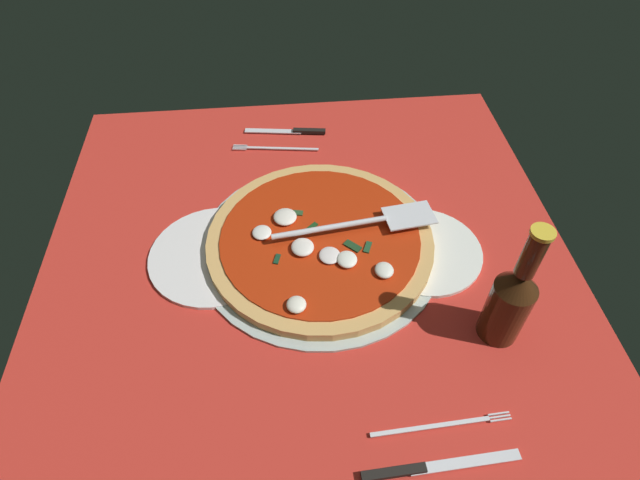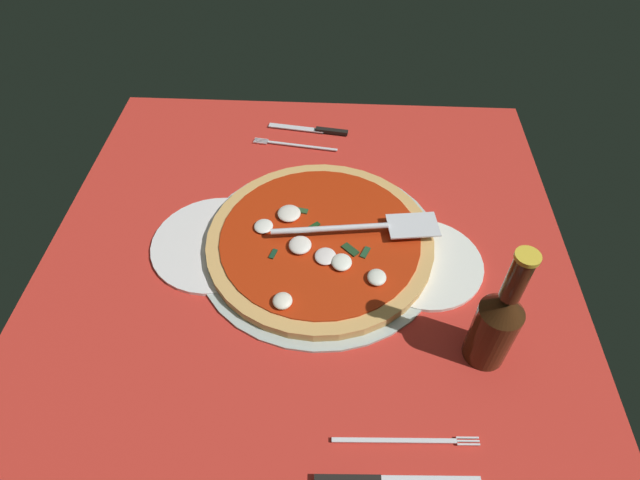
% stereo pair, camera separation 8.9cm
% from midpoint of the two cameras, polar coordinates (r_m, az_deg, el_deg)
% --- Properties ---
extents(ground_plane, '(0.92, 0.92, 0.01)m').
position_cam_midpoint_polar(ground_plane, '(0.91, -4.24, -1.54)').
color(ground_plane, red).
extents(checker_pattern, '(0.92, 0.92, 0.00)m').
position_cam_midpoint_polar(checker_pattern, '(0.90, -4.26, -1.35)').
color(checker_pattern, silver).
rests_on(checker_pattern, ground_plane).
extents(pizza_pan, '(0.43, 0.43, 0.01)m').
position_cam_midpoint_polar(pizza_pan, '(0.90, -2.83, -0.75)').
color(pizza_pan, '#ADBCB6').
rests_on(pizza_pan, ground_plane).
extents(dinner_plate_left, '(0.20, 0.20, 0.01)m').
position_cam_midpoint_polar(dinner_plate_left, '(0.90, 8.85, -1.40)').
color(dinner_plate_left, white).
rests_on(dinner_plate_left, ground_plane).
extents(dinner_plate_right, '(0.23, 0.23, 0.01)m').
position_cam_midpoint_polar(dinner_plate_right, '(0.92, -14.46, -1.60)').
color(dinner_plate_right, white).
rests_on(dinner_plate_right, ground_plane).
extents(pizza, '(0.40, 0.40, 0.03)m').
position_cam_midpoint_polar(pizza, '(0.89, -2.89, -0.21)').
color(pizza, tan).
rests_on(pizza, pizza_pan).
extents(pizza_server, '(0.29, 0.07, 0.01)m').
position_cam_midpoint_polar(pizza_server, '(0.88, 2.11, 1.85)').
color(pizza_server, silver).
rests_on(pizza_server, pizza).
extents(place_setting_near, '(0.20, 0.16, 0.01)m').
position_cam_midpoint_polar(place_setting_near, '(1.13, -6.28, 10.91)').
color(place_setting_near, white).
rests_on(place_setting_near, ground_plane).
extents(place_setting_far, '(0.22, 0.12, 0.01)m').
position_cam_midpoint_polar(place_setting_far, '(0.73, 9.03, -22.32)').
color(place_setting_far, white).
rests_on(place_setting_far, ground_plane).
extents(beer_bottle, '(0.06, 0.06, 0.23)m').
position_cam_midpoint_polar(beer_bottle, '(0.76, 17.52, -6.62)').
color(beer_bottle, '#391E0D').
rests_on(beer_bottle, ground_plane).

